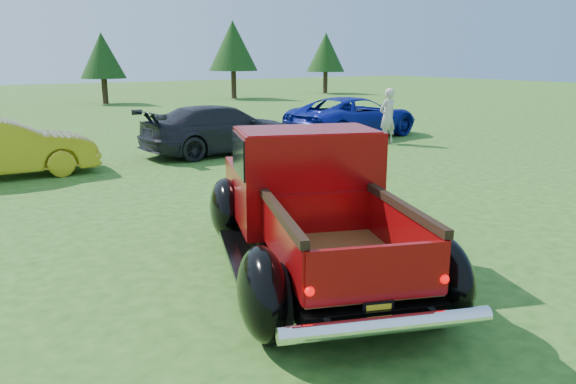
% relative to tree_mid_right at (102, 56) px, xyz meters
% --- Properties ---
extents(ground, '(120.00, 120.00, 0.00)m').
position_rel_tree_mid_right_xyz_m(ground, '(-6.00, -30.00, -2.97)').
color(ground, '#255017').
rests_on(ground, ground).
extents(tree_mid_right, '(2.82, 2.82, 4.40)m').
position_rel_tree_mid_right_xyz_m(tree_mid_right, '(0.00, 0.00, 0.00)').
color(tree_mid_right, '#332114').
rests_on(tree_mid_right, ground).
extents(tree_east, '(3.46, 3.46, 5.40)m').
position_rel_tree_mid_right_xyz_m(tree_east, '(9.00, -0.50, 0.68)').
color(tree_east, '#332114').
rests_on(tree_east, ground).
extents(tree_far_east, '(3.07, 3.07, 4.80)m').
position_rel_tree_mid_right_xyz_m(tree_far_east, '(18.00, 0.50, 0.27)').
color(tree_far_east, '#332114').
rests_on(tree_far_east, ground).
extents(pickup_truck, '(3.96, 5.63, 1.96)m').
position_rel_tree_mid_right_xyz_m(pickup_truck, '(-5.97, -30.21, -2.04)').
color(pickup_truck, black).
rests_on(pickup_truck, ground).
extents(show_car_yellow, '(4.59, 1.84, 1.48)m').
position_rel_tree_mid_right_xyz_m(show_car_yellow, '(-8.73, -21.14, -2.23)').
color(show_car_yellow, '#B49A18').
rests_on(show_car_yellow, ground).
extents(show_car_grey, '(5.17, 2.28, 1.48)m').
position_rel_tree_mid_right_xyz_m(show_car_grey, '(-2.50, -20.90, -2.23)').
color(show_car_grey, black).
rests_on(show_car_grey, ground).
extents(show_car_blue, '(5.63, 3.14, 1.49)m').
position_rel_tree_mid_right_xyz_m(show_car_blue, '(3.20, -20.45, -2.23)').
color(show_car_blue, navy).
rests_on(show_car_blue, ground).
extents(spectator, '(0.72, 0.50, 1.89)m').
position_rel_tree_mid_right_xyz_m(spectator, '(3.06, -22.38, -2.03)').
color(spectator, beige).
rests_on(spectator, ground).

